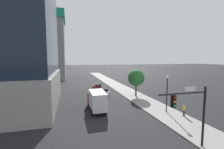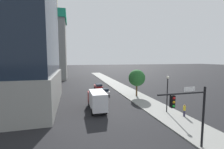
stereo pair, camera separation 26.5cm
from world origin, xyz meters
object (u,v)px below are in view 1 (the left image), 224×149
Objects in this scene: street_tree at (136,78)px; box_truck at (97,99)px; street_lamp at (167,88)px; car_silver at (103,91)px; pedestrian_yellow_shirt at (184,110)px; construction_building at (45,43)px; car_red at (98,86)px; traffic_light_pole at (190,107)px.

box_truck is (-9.82, -6.82, -2.31)m from street_tree.
car_silver is (-6.76, 14.30, -3.08)m from street_lamp.
street_lamp reaches higher than box_truck.
box_truck reaches higher than pedestrian_yellow_shirt.
box_truck is (-3.34, -10.44, 1.05)m from car_silver.
construction_building is 56.38m from pedestrian_yellow_shirt.
pedestrian_yellow_shirt is at bearing -71.50° from car_red.
car_red is (16.37, -24.94, -13.73)m from construction_building.
box_truck is (13.04, -42.91, -12.64)m from construction_building.
pedestrian_yellow_shirt is (8.05, -16.55, 0.31)m from car_silver.
street_lamp is at bearing -20.92° from box_truck.
street_tree reaches higher than box_truck.
construction_building is 38.85m from car_silver.
box_truck is (-6.07, 12.99, -2.24)m from traffic_light_pole.
construction_building is 53.24m from street_lamp.
pedestrian_yellow_shirt reaches higher than car_red.
street_tree is at bearing -59.81° from car_red.
pedestrian_yellow_shirt is at bearing -28.20° from box_truck.
car_red is at bearing 120.19° from street_tree.
street_lamp is 11.00m from box_truck.
construction_building is at bearing 116.32° from street_lamp.
car_red is (-0.00, 7.52, -0.03)m from car_silver.
street_tree is (22.85, -36.08, -10.33)m from construction_building.
construction_building is at bearing 122.35° from street_tree.
pedestrian_yellow_shirt reaches higher than car_silver.
car_silver is 0.61× the size of box_truck.
street_lamp is at bearing 66.20° from traffic_light_pole.
car_silver is at bearing -63.24° from construction_building.
car_silver is (-6.48, 3.62, -3.37)m from street_tree.
car_red is (-6.76, 21.82, -3.11)m from street_lamp.
street_tree is 13.33m from car_red.
box_truck is 12.95m from pedestrian_yellow_shirt.
street_tree is at bearing 91.49° from street_lamp.
box_truck reaches higher than car_red.
traffic_light_pole reaches higher than street_lamp.
traffic_light_pole reaches higher than box_truck.
street_lamp is 3.79m from pedestrian_yellow_shirt.
construction_building is at bearing 123.29° from car_red.
car_silver is at bearing 150.82° from street_tree.
street_tree reaches higher than street_lamp.
car_silver is at bearing 72.28° from box_truck.
box_truck is (-3.34, -17.97, 1.08)m from car_red.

